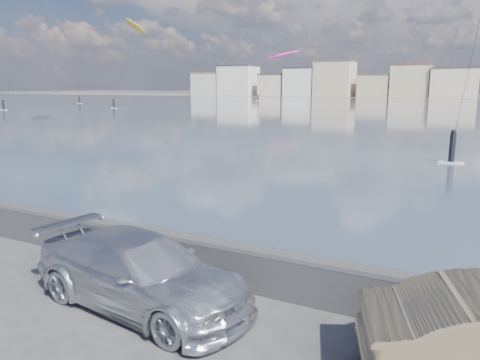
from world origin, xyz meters
name	(u,v)px	position (x,y,z in m)	size (l,w,h in m)	color
ground	(97,323)	(0.00, 0.00, 0.00)	(700.00, 700.00, 0.00)	#333335
bay_water	(452,110)	(0.00, 91.50, 0.01)	(500.00, 177.00, 0.00)	#2E3B50
far_shore_strip	(473,97)	(0.00, 200.00, 0.01)	(500.00, 60.00, 0.00)	#4C473D
seawall	(178,251)	(0.00, 2.70, 0.58)	(400.00, 0.36, 1.08)	#28282B
far_buildings	(478,81)	(1.31, 186.00, 6.03)	(240.79, 13.26, 14.60)	beige
car_silver	(141,272)	(0.29, 0.99, 0.74)	(2.07, 5.10, 1.48)	silver
kitesurfer_7	(135,28)	(-64.28, 77.83, 16.93)	(6.16, 16.29, 19.10)	#BF8C19
kitesurfer_14	(284,55)	(-52.49, 133.92, 13.88)	(10.91, 14.58, 15.62)	#E5338C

